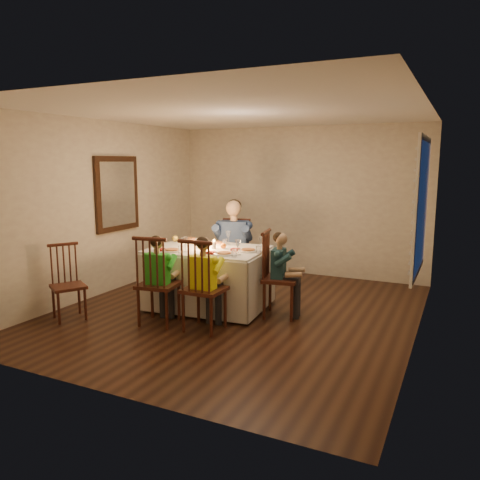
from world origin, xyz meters
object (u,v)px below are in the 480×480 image
at_px(chair_adult, 234,292).
at_px(child_teal, 280,316).
at_px(chair_near_left, 160,323).
at_px(adult, 234,292).
at_px(chair_near_right, 205,330).
at_px(child_green, 160,323).
at_px(child_yellow, 205,330).
at_px(dining_table, 208,265).
at_px(chair_extra, 70,319).
at_px(chair_end, 280,316).
at_px(serving_bowl, 189,241).

height_order(chair_adult, child_teal, chair_adult).
xyz_separation_m(chair_near_left, adult, (0.19, 1.69, 0.00)).
xyz_separation_m(chair_near_left, chair_near_right, (0.62, 0.05, 0.00)).
height_order(chair_adult, chair_near_right, same).
xyz_separation_m(child_green, child_yellow, (0.62, 0.05, 0.00)).
xyz_separation_m(adult, child_teal, (1.06, -0.77, 0.00)).
bearing_deg(dining_table, child_yellow, -68.28).
distance_m(adult, child_teal, 1.31).
bearing_deg(chair_extra, child_green, -41.10).
bearing_deg(chair_near_right, chair_adult, -75.89).
relative_size(dining_table, chair_near_right, 1.48).
distance_m(dining_table, chair_extra, 1.91).
height_order(dining_table, child_teal, dining_table).
distance_m(chair_adult, chair_end, 1.31).
relative_size(chair_end, serving_bowl, 4.73).
bearing_deg(child_green, chair_end, -152.46).
bearing_deg(chair_near_right, adult, -75.89).
distance_m(chair_adult, serving_bowl, 1.11).
height_order(chair_near_right, chair_extra, chair_near_right).
xyz_separation_m(chair_near_left, child_yellow, (0.62, 0.05, 0.00)).
height_order(chair_extra, child_yellow, child_yellow).
xyz_separation_m(chair_adult, chair_extra, (-1.33, -2.05, 0.00)).
relative_size(dining_table, child_yellow, 1.47).
relative_size(chair_adult, child_teal, 1.02).
relative_size(chair_near_right, child_green, 1.01).
xyz_separation_m(chair_near_right, adult, (-0.43, 1.64, 0.00)).
bearing_deg(chair_near_left, chair_near_right, 175.76).
bearing_deg(dining_table, child_teal, -1.05).
distance_m(chair_extra, child_teal, 2.71).
xyz_separation_m(dining_table, chair_adult, (-0.03, 0.83, -0.59)).
relative_size(chair_end, child_green, 1.01).
xyz_separation_m(chair_near_right, serving_bowl, (-0.88, 1.09, 0.85)).
height_order(chair_near_right, child_green, chair_near_right).
height_order(chair_end, chair_extra, chair_end).
distance_m(chair_adult, child_teal, 1.31).
bearing_deg(chair_near_right, child_teal, -126.35).
distance_m(chair_adult, chair_near_left, 1.70).
distance_m(chair_near_right, chair_end, 1.08).
distance_m(dining_table, adult, 1.02).
xyz_separation_m(chair_near_left, serving_bowl, (-0.26, 1.14, 0.85)).
height_order(dining_table, serving_bowl, serving_bowl).
bearing_deg(adult, serving_bowl, -141.34).
distance_m(chair_near_right, child_yellow, 0.00).
bearing_deg(chair_adult, adult, 0.00).
bearing_deg(child_teal, chair_end, -10.45).
bearing_deg(dining_table, chair_adult, 87.11).
distance_m(chair_near_left, chair_end, 1.56).
relative_size(adult, child_teal, 1.29).
height_order(dining_table, chair_near_left, dining_table).
height_order(chair_end, child_teal, chair_end).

